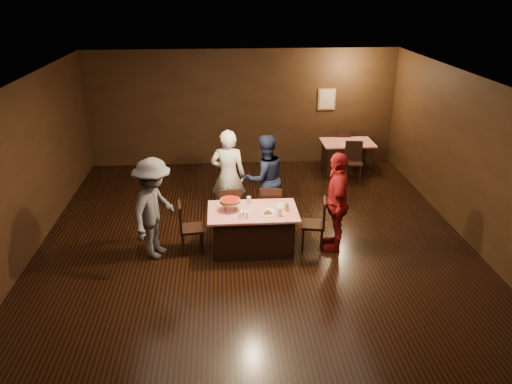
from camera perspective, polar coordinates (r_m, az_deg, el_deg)
The scene contains 22 objects.
room at distance 8.16m, azimuth 0.11°, elevation 5.85°, with size 10.00×10.04×3.02m.
main_table at distance 9.06m, azimuth -0.37°, elevation -4.34°, with size 1.60×1.00×0.77m, color #B60F0C.
back_table at distance 13.08m, azimuth 10.30°, elevation 4.05°, with size 1.30×0.90×0.77m, color red.
chair_far_left at distance 9.68m, azimuth -3.03°, elevation -1.91°, with size 0.42×0.42×0.95m, color black.
chair_far_right at distance 9.72m, azimuth 1.69°, elevation -1.76°, with size 0.42×0.42×0.95m, color black.
chair_end_left at distance 9.02m, azimuth -7.38°, elevation -4.03°, with size 0.42×0.42×0.95m, color black.
chair_end_right at distance 9.15m, azimuth 6.53°, elevation -3.58°, with size 0.42×0.42×0.95m, color black.
chair_back_near at distance 12.41m, azimuth 11.09°, elevation 3.39°, with size 0.42×0.42×0.95m, color black.
chair_back_far at distance 13.60m, azimuth 9.73°, elevation 5.23°, with size 0.42×0.42×0.95m, color black.
diner_white_jacket at distance 9.97m, azimuth -3.19°, elevation 1.84°, with size 0.70×0.46×1.91m, color silver.
diner_navy_hoodie at distance 9.96m, azimuth 1.01°, elevation 1.55°, with size 0.88×0.69×1.81m, color #131A32.
diner_grey_knit at distance 8.81m, azimuth -11.58°, elevation -1.86°, with size 1.18×0.68×1.82m, color #4E4E52.
diner_red_shirt at distance 8.98m, azimuth 9.22°, elevation -1.11°, with size 1.08×0.45×1.84m, color maroon.
pizza_stand at distance 8.85m, azimuth -2.99°, elevation -1.01°, with size 0.38×0.38×0.22m.
plate_with_slice at distance 8.74m, azimuth 1.34°, elevation -2.43°, with size 0.25×0.25×0.06m.
plate_empty at distance 9.07m, azimuth 3.03°, elevation -1.58°, with size 0.25×0.25×0.01m, color white.
glass_front_right at distance 8.67m, azimuth 2.70°, elevation -2.32°, with size 0.08×0.08×0.14m, color silver.
glass_amber at distance 8.87m, azimuth 3.51°, elevation -1.74°, with size 0.08×0.08×0.14m, color #BF7F26.
glass_back at distance 9.13m, azimuth -0.82°, elevation -0.95°, with size 0.08×0.08×0.14m, color silver.
condiments at distance 8.60m, azimuth -1.45°, elevation -2.67°, with size 0.17×0.10×0.09m.
napkin_center at distance 8.91m, azimuth 1.55°, elevation -2.05°, with size 0.16×0.16×0.01m, color white.
napkin_left at distance 8.84m, azimuth -1.33°, elevation -2.28°, with size 0.16×0.16×0.01m, color white.
Camera 1 is at (-0.58, -7.78, 4.54)m, focal length 35.00 mm.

